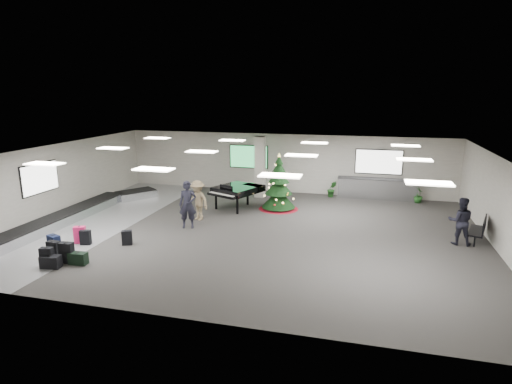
% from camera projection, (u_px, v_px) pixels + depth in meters
% --- Properties ---
extents(ground, '(18.00, 18.00, 0.00)m').
position_uv_depth(ground, '(250.00, 231.00, 17.24)').
color(ground, '#33302E').
rests_on(ground, ground).
extents(room_envelope, '(18.02, 14.02, 3.21)m').
position_uv_depth(room_envelope, '(245.00, 170.00, 17.42)').
color(room_envelope, '#ABA79C').
rests_on(room_envelope, ground).
extents(baggage_carousel, '(2.28, 9.71, 0.43)m').
position_uv_depth(baggage_carousel, '(80.00, 212.00, 19.03)').
color(baggage_carousel, silver).
rests_on(baggage_carousel, ground).
extents(service_counter, '(4.05, 0.65, 1.08)m').
position_uv_depth(service_counter, '(377.00, 189.00, 22.14)').
color(service_counter, silver).
rests_on(service_counter, ground).
extents(suitcase_0, '(0.44, 0.30, 0.64)m').
position_uv_depth(suitcase_0, '(47.00, 257.00, 13.71)').
color(suitcase_0, black).
rests_on(suitcase_0, ground).
extents(suitcase_1, '(0.46, 0.26, 0.72)m').
position_uv_depth(suitcase_1, '(67.00, 253.00, 13.96)').
color(suitcase_1, black).
rests_on(suitcase_1, ground).
extents(pink_suitcase, '(0.46, 0.35, 0.65)m').
position_uv_depth(pink_suitcase, '(80.00, 235.00, 15.78)').
color(pink_suitcase, '#EF1F60').
rests_on(pink_suitcase, ground).
extents(suitcase_3, '(0.41, 0.33, 0.56)m').
position_uv_depth(suitcase_3, '(127.00, 238.00, 15.61)').
color(suitcase_3, black).
rests_on(suitcase_3, ground).
extents(navy_suitcase, '(0.52, 0.42, 0.72)m').
position_uv_depth(navy_suitcase, '(54.00, 245.00, 14.64)').
color(navy_suitcase, black).
rests_on(navy_suitcase, ground).
extents(suitcase_5, '(0.43, 0.25, 0.65)m').
position_uv_depth(suitcase_5, '(54.00, 250.00, 14.28)').
color(suitcase_5, black).
rests_on(suitcase_5, ground).
extents(green_duffel, '(0.60, 0.32, 0.41)m').
position_uv_depth(green_duffel, '(78.00, 258.00, 13.90)').
color(green_duffel, black).
rests_on(green_duffel, ground).
extents(suitcase_8, '(0.41, 0.29, 0.56)m').
position_uv_depth(suitcase_8, '(85.00, 237.00, 15.62)').
color(suitcase_8, black).
rests_on(suitcase_8, ground).
extents(black_duffel, '(0.66, 0.43, 0.42)m').
position_uv_depth(black_duffel, '(51.00, 262.00, 13.61)').
color(black_duffel, black).
rests_on(black_duffel, ground).
extents(christmas_tree, '(1.89, 1.89, 2.69)m').
position_uv_depth(christmas_tree, '(279.00, 190.00, 20.17)').
color(christmas_tree, maroon).
rests_on(christmas_tree, ground).
extents(grand_piano, '(2.40, 2.68, 1.25)m').
position_uv_depth(grand_piano, '(236.00, 190.00, 20.30)').
color(grand_piano, black).
rests_on(grand_piano, ground).
extents(bench, '(0.92, 1.57, 0.94)m').
position_uv_depth(bench, '(480.00, 228.00, 15.84)').
color(bench, black).
rests_on(bench, ground).
extents(traveler_a, '(0.82, 0.65, 1.96)m').
position_uv_depth(traveler_a, '(188.00, 205.00, 17.40)').
color(traveler_a, black).
rests_on(traveler_a, ground).
extents(traveler_b, '(1.30, 1.06, 1.75)m').
position_uv_depth(traveler_b, '(198.00, 200.00, 18.50)').
color(traveler_b, '#897555').
rests_on(traveler_b, ground).
extents(traveler_bench, '(0.89, 0.71, 1.77)m').
position_uv_depth(traveler_bench, '(461.00, 221.00, 15.54)').
color(traveler_bench, black).
rests_on(traveler_bench, ground).
extents(potted_plant_left, '(0.56, 0.49, 0.86)m').
position_uv_depth(potted_plant_left, '(332.00, 189.00, 22.56)').
color(potted_plant_left, '#15441A').
rests_on(potted_plant_left, ground).
extents(potted_plant_right, '(0.61, 0.61, 0.78)m').
position_uv_depth(potted_plant_right, '(418.00, 195.00, 21.42)').
color(potted_plant_right, '#15441A').
rests_on(potted_plant_right, ground).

